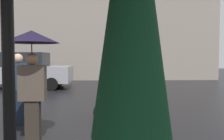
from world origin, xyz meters
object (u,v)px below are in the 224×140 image
at_px(parked_scooter, 121,99).
at_px(street_signpost, 123,52).
at_px(pedestrian_with_umbrella, 32,56).
at_px(parked_car_left, 25,70).
at_px(folded_patio_umbrella_near, 132,5).
at_px(pedestrian_with_bag, 19,84).

height_order(parked_scooter, street_signpost, street_signpost).
distance_m(pedestrian_with_umbrella, parked_scooter, 2.43).
height_order(pedestrian_with_umbrella, parked_car_left, pedestrian_with_umbrella).
bearing_deg(parked_car_left, pedestrian_with_umbrella, -55.38).
distance_m(folded_patio_umbrella_near, pedestrian_with_umbrella, 3.53).
xyz_separation_m(pedestrian_with_bag, parked_scooter, (2.36, 0.16, -0.37)).
distance_m(pedestrian_with_bag, street_signpost, 3.29).
height_order(folded_patio_umbrella_near, pedestrian_with_umbrella, folded_patio_umbrella_near).
bearing_deg(pedestrian_with_umbrella, folded_patio_umbrella_near, 13.94).
height_order(parked_car_left, street_signpost, street_signpost).
distance_m(pedestrian_with_umbrella, parked_car_left, 8.33).
height_order(pedestrian_with_bag, parked_scooter, pedestrian_with_bag).
distance_m(pedestrian_with_bag, parked_car_left, 6.88).
bearing_deg(street_signpost, pedestrian_with_bag, -142.18).
bearing_deg(parked_car_left, street_signpost, -29.86).
relative_size(folded_patio_umbrella_near, pedestrian_with_bag, 1.59).
xyz_separation_m(pedestrian_with_umbrella, parked_car_left, (-2.70, 7.84, -0.68)).
relative_size(folded_patio_umbrella_near, parked_car_left, 0.59).
height_order(parked_scooter, parked_car_left, parked_car_left).
bearing_deg(street_signpost, folded_patio_umbrella_near, -93.53).
height_order(folded_patio_umbrella_near, street_signpost, street_signpost).
relative_size(pedestrian_with_umbrella, pedestrian_with_bag, 1.24).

